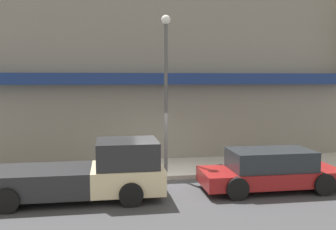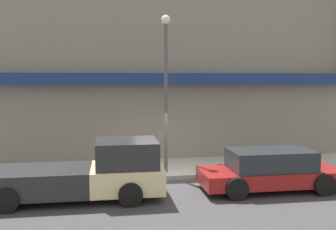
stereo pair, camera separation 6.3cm
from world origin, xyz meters
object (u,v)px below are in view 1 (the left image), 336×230
fire_hydrant (135,166)px  pickup_truck (86,174)px  parked_car (270,170)px  street_lamp (166,76)px

fire_hydrant → pickup_truck: bearing=-126.3°
parked_car → fire_hydrant: bearing=151.5°
street_lamp → pickup_truck: bearing=-140.8°
pickup_truck → street_lamp: street_lamp is taller
street_lamp → parked_car: bearing=-36.3°
fire_hydrant → street_lamp: street_lamp is taller
pickup_truck → parked_car: (6.21, 0.00, -0.12)m
street_lamp → fire_hydrant: bearing=-177.1°
pickup_truck → parked_car: pickup_truck is taller
pickup_truck → street_lamp: bearing=40.0°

